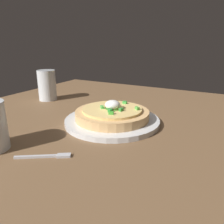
{
  "coord_description": "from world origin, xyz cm",
  "views": [
    {
      "loc": [
        -53.13,
        -39.48,
        25.98
      ],
      "look_at": [
        -0.08,
        -10.66,
        6.35
      ],
      "focal_mm": 35.86,
      "sensor_mm": 36.0,
      "label": 1
    }
  ],
  "objects_px": {
    "pizza": "(112,114)",
    "cup_near": "(47,86)",
    "plate": "(112,121)",
    "fork": "(48,156)"
  },
  "relations": [
    {
      "from": "pizza",
      "to": "fork",
      "type": "distance_m",
      "value": 0.24
    },
    {
      "from": "pizza",
      "to": "cup_near",
      "type": "distance_m",
      "value": 0.37
    },
    {
      "from": "plate",
      "to": "cup_near",
      "type": "distance_m",
      "value": 0.37
    },
    {
      "from": "pizza",
      "to": "cup_near",
      "type": "relative_size",
      "value": 1.79
    },
    {
      "from": "plate",
      "to": "fork",
      "type": "bearing_deg",
      "value": 174.65
    },
    {
      "from": "plate",
      "to": "cup_near",
      "type": "relative_size",
      "value": 2.3
    },
    {
      "from": "pizza",
      "to": "fork",
      "type": "bearing_deg",
      "value": 174.6
    },
    {
      "from": "cup_near",
      "to": "fork",
      "type": "height_order",
      "value": "cup_near"
    },
    {
      "from": "fork",
      "to": "pizza",
      "type": "bearing_deg",
      "value": 51.33
    },
    {
      "from": "pizza",
      "to": "cup_near",
      "type": "bearing_deg",
      "value": 72.46
    }
  ]
}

